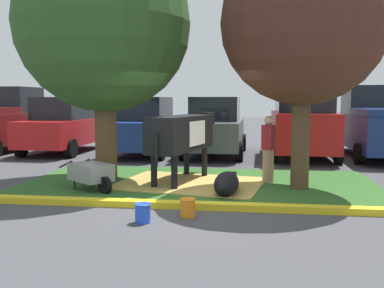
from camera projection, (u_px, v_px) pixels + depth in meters
The scene contains 17 objects.
ground_plane at pixel (188, 200), 8.25m from camera, with size 80.00×80.00×0.00m, color #424247.
grass_island at pixel (199, 183), 9.83m from camera, with size 8.07×4.23×0.02m, color #2D5B23.
curb_yellow at pixel (184, 205), 7.59m from camera, with size 9.27×0.24×0.12m, color yellow.
hay_bedding at pixel (190, 183), 9.74m from camera, with size 3.20×2.40×0.04m, color tan.
shade_tree_left at pixel (104, 25), 9.82m from camera, with size 4.03×4.03×5.67m.
shade_tree_right at pixel (304, 23), 8.90m from camera, with size 3.49×3.49×5.29m.
cow_holstein at pixel (183, 134), 9.95m from camera, with size 1.30×3.07×1.60m.
calf_lying at pixel (227, 183), 8.63m from camera, with size 0.60×1.32×0.48m.
person_handler at pixel (268, 147), 9.81m from camera, with size 0.34×0.53×1.57m.
wheelbarrow at pixel (92, 173), 9.03m from camera, with size 1.46×1.24×0.63m.
bucket_blue at pixel (143, 213), 6.70m from camera, with size 0.27×0.27×0.31m.
bucket_orange at pixel (188, 207), 7.03m from camera, with size 0.28×0.28×0.31m.
sedan_silver at pixel (64, 126), 15.62m from camera, with size 2.09×4.44×2.02m.
sedan_blue at pixel (145, 127), 15.07m from camera, with size 2.09×4.44×2.02m.
sedan_red at pixel (216, 127), 14.82m from camera, with size 2.09×4.44×2.02m.
suv_black at pixel (302, 119), 14.30m from camera, with size 2.19×4.64×2.52m.
pickup_truck_black at pixel (378, 124), 14.34m from camera, with size 2.31×5.44×2.42m.
Camera 1 is at (1.15, -8.01, 1.93)m, focal length 39.92 mm.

